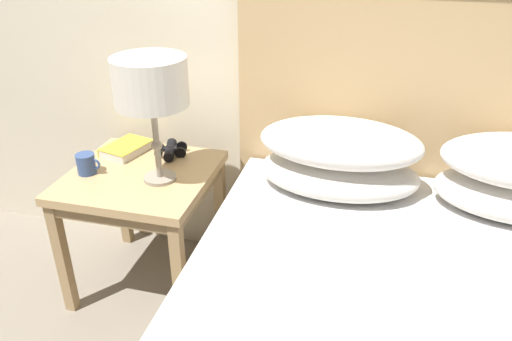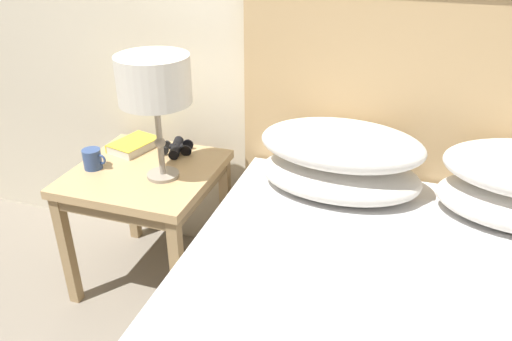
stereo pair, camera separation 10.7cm
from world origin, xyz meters
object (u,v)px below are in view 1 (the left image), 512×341
binoculars_pair (171,150)px  book_on_nightstand (126,148)px  coffee_mug (86,164)px  nightstand (142,188)px  table_lamp (151,84)px

binoculars_pair → book_on_nightstand: bearing=-172.4°
book_on_nightstand → coffee_mug: 0.23m
nightstand → binoculars_pair: binoculars_pair is taller
nightstand → coffee_mug: coffee_mug is taller
book_on_nightstand → coffee_mug: (-0.06, -0.22, 0.02)m
nightstand → binoculars_pair: 0.22m
book_on_nightstand → binoculars_pair: (0.20, 0.03, 0.00)m
nightstand → table_lamp: 0.48m
table_lamp → binoculars_pair: bearing=102.1°
table_lamp → coffee_mug: bearing=-175.3°
table_lamp → coffee_mug: table_lamp is taller
book_on_nightstand → binoculars_pair: size_ratio=1.44×
nightstand → table_lamp: table_lamp is taller
nightstand → coffee_mug: bearing=-164.0°
binoculars_pair → coffee_mug: size_ratio=1.60×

